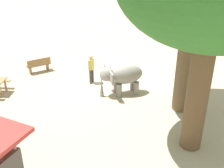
{
  "coord_description": "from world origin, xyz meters",
  "views": [
    {
      "loc": [
        -5.53,
        11.92,
        6.68
      ],
      "look_at": [
        -0.4,
        1.17,
        0.8
      ],
      "focal_mm": 44.02,
      "sensor_mm": 36.0,
      "label": 1
    }
  ],
  "objects_px": {
    "picnic_table_near": "(193,64)",
    "wooden_bench": "(39,65)",
    "elephant": "(122,76)",
    "feed_bucket": "(108,69)",
    "person_handler": "(91,67)"
  },
  "relations": [
    {
      "from": "picnic_table_near",
      "to": "wooden_bench",
      "type": "bearing_deg",
      "value": -92.12
    },
    {
      "from": "person_handler",
      "to": "feed_bucket",
      "type": "relative_size",
      "value": 4.5
    },
    {
      "from": "feed_bucket",
      "to": "person_handler",
      "type": "bearing_deg",
      "value": 86.96
    },
    {
      "from": "elephant",
      "to": "feed_bucket",
      "type": "xyz_separation_m",
      "value": [
        1.91,
        -2.28,
        -0.84
      ]
    },
    {
      "from": "elephant",
      "to": "wooden_bench",
      "type": "distance_m",
      "value": 5.62
    },
    {
      "from": "elephant",
      "to": "feed_bucket",
      "type": "height_order",
      "value": "elephant"
    },
    {
      "from": "picnic_table_near",
      "to": "feed_bucket",
      "type": "relative_size",
      "value": 5.57
    },
    {
      "from": "elephant",
      "to": "picnic_table_near",
      "type": "relative_size",
      "value": 1.06
    },
    {
      "from": "elephant",
      "to": "feed_bucket",
      "type": "bearing_deg",
      "value": -91.98
    },
    {
      "from": "picnic_table_near",
      "to": "feed_bucket",
      "type": "xyz_separation_m",
      "value": [
        4.64,
        1.92,
        -0.43
      ]
    },
    {
      "from": "wooden_bench",
      "to": "feed_bucket",
      "type": "bearing_deg",
      "value": -29.6
    },
    {
      "from": "wooden_bench",
      "to": "feed_bucket",
      "type": "height_order",
      "value": "wooden_bench"
    },
    {
      "from": "person_handler",
      "to": "picnic_table_near",
      "type": "xyz_separation_m",
      "value": [
        -4.74,
        -3.75,
        -0.36
      ]
    },
    {
      "from": "person_handler",
      "to": "feed_bucket",
      "type": "bearing_deg",
      "value": 94.37
    },
    {
      "from": "wooden_bench",
      "to": "picnic_table_near",
      "type": "xyz_separation_m",
      "value": [
        -8.31,
        -3.81,
        0.12
      ]
    }
  ]
}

